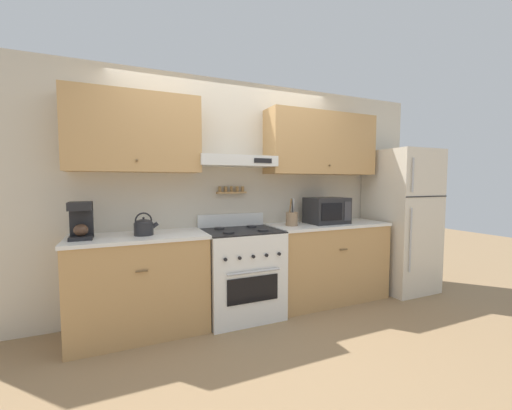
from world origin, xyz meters
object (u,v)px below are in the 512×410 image
at_px(tea_kettle, 144,226).
at_px(utensil_crock, 292,219).
at_px(coffee_maker, 81,220).
at_px(microwave, 327,210).
at_px(refrigerator, 401,220).
at_px(stove_range, 241,272).

bearing_deg(tea_kettle, utensil_crock, 0.00).
bearing_deg(coffee_maker, tea_kettle, -3.35).
distance_m(coffee_maker, microwave, 2.57).
relative_size(refrigerator, coffee_maker, 5.68).
bearing_deg(coffee_maker, stove_range, -1.29).
xyz_separation_m(stove_range, coffee_maker, (-1.47, 0.03, 0.62)).
distance_m(coffee_maker, utensil_crock, 2.09).
distance_m(stove_range, refrigerator, 2.29).
height_order(stove_range, refrigerator, refrigerator).
height_order(refrigerator, tea_kettle, refrigerator).
xyz_separation_m(tea_kettle, utensil_crock, (1.57, 0.00, 0.00)).
bearing_deg(utensil_crock, stove_range, -179.71).
relative_size(coffee_maker, utensil_crock, 1.05).
relative_size(stove_range, microwave, 2.27).
xyz_separation_m(refrigerator, utensil_crock, (-1.63, 0.05, 0.09)).
height_order(tea_kettle, utensil_crock, utensil_crock).
distance_m(refrigerator, microwave, 1.15).
bearing_deg(tea_kettle, coffee_maker, 176.65).
bearing_deg(coffee_maker, refrigerator, -1.27).
xyz_separation_m(coffee_maker, utensil_crock, (2.08, -0.03, -0.08)).
relative_size(stove_range, coffee_maker, 3.29).
bearing_deg(tea_kettle, refrigerator, -0.94).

